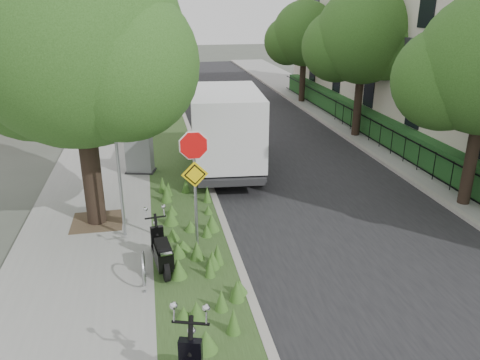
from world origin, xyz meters
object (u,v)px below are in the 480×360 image
(scooter_near, at_px, (162,256))
(box_truck, at_px, (224,126))
(utility_cabinet, at_px, (140,155))
(sign_assembly, at_px, (194,168))

(scooter_near, distance_m, box_truck, 7.41)
(utility_cabinet, bearing_deg, scooter_near, -85.68)
(scooter_near, bearing_deg, box_truck, 69.41)
(box_truck, xyz_separation_m, utility_cabinet, (-3.10, 0.12, -0.94))
(sign_assembly, xyz_separation_m, utility_cabinet, (-1.40, 6.20, -1.56))
(scooter_near, bearing_deg, sign_assembly, 40.90)
(sign_assembly, height_order, scooter_near, sign_assembly)
(sign_assembly, distance_m, utility_cabinet, 6.55)
(scooter_near, relative_size, utility_cabinet, 1.25)
(sign_assembly, height_order, utility_cabinet, sign_assembly)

